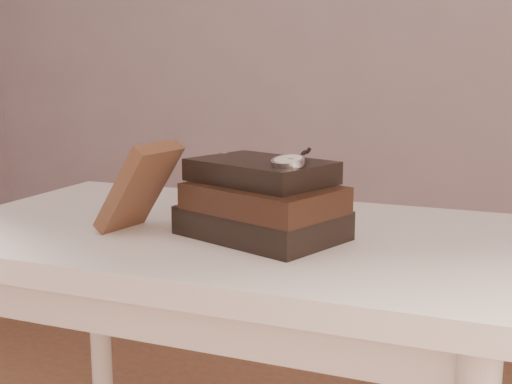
% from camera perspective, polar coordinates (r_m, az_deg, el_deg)
% --- Properties ---
extents(table, '(1.00, 0.60, 0.75)m').
position_cam_1_polar(table, '(1.21, -2.74, -7.19)').
color(table, silver).
rests_on(table, ground).
extents(book_stack, '(0.30, 0.26, 0.13)m').
position_cam_1_polar(book_stack, '(1.11, 0.53, -0.85)').
color(book_stack, black).
rests_on(book_stack, table).
extents(journal, '(0.13, 0.13, 0.16)m').
position_cam_1_polar(journal, '(1.15, -9.90, 0.44)').
color(journal, '#412619').
rests_on(journal, table).
extents(pocket_watch, '(0.07, 0.16, 0.02)m').
position_cam_1_polar(pocket_watch, '(1.04, 2.87, 2.68)').
color(pocket_watch, silver).
rests_on(pocket_watch, book_stack).
extents(eyeglasses, '(0.14, 0.15, 0.05)m').
position_cam_1_polar(eyeglasses, '(1.23, 0.04, 0.93)').
color(eyeglasses, silver).
rests_on(eyeglasses, book_stack).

